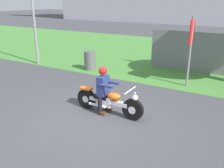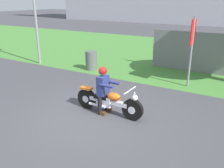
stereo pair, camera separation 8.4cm
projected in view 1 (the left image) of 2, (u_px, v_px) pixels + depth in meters
ground at (92, 119)px, 6.79m from camera, size 120.00×120.00×0.00m
grass_verge at (183, 55)px, 14.53m from camera, size 60.00×12.00×0.01m
motorcycle_lead at (109, 101)px, 7.01m from camera, size 2.16×0.66×0.86m
rider_lead at (104, 86)px, 6.95m from camera, size 0.55×0.48×1.39m
trash_can at (90, 61)px, 11.46m from camera, size 0.54×0.54×0.88m
sign_banner at (191, 41)px, 8.84m from camera, size 0.08×0.60×2.60m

